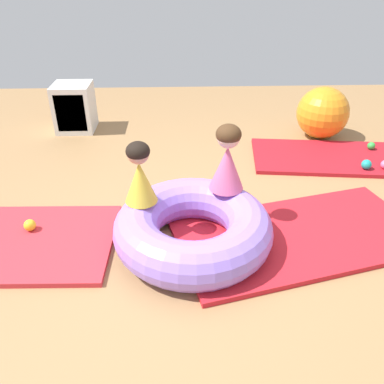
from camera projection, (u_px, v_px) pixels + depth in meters
name	position (u px, v px, depth m)	size (l,w,h in m)	color
ground_plane	(203.00, 234.00, 3.04)	(8.00, 8.00, 0.00)	#9E7549
gym_mat_near_right	(37.00, 242.00, 2.92)	(1.12, 0.91, 0.04)	red
gym_mat_far_left	(300.00, 236.00, 2.99)	(1.85, 0.93, 0.04)	red
gym_mat_far_right	(341.00, 158.00, 4.14)	(1.83, 0.80, 0.04)	#B21923
inflatable_cushion	(193.00, 228.00, 2.83)	(1.15, 1.15, 0.33)	#9975EA
child_in_pink	(227.00, 158.00, 2.87)	(0.37, 0.37, 0.51)	#E5608E
child_in_yellow	(140.00, 173.00, 2.73)	(0.32, 0.32, 0.46)	yellow
play_ball_yellow	(30.00, 225.00, 2.99)	(0.09, 0.09, 0.09)	yellow
play_ball_green	(371.00, 146.00, 4.26)	(0.08, 0.08, 0.08)	green
play_ball_orange	(226.00, 253.00, 2.72)	(0.08, 0.08, 0.08)	orange
play_ball_teal	(366.00, 164.00, 3.86)	(0.10, 0.10, 0.10)	teal
play_ball_blue	(217.00, 272.00, 2.56)	(0.08, 0.08, 0.08)	blue
exercise_ball_large	(323.00, 113.00, 4.53)	(0.59, 0.59, 0.59)	orange
storage_cube	(74.00, 108.00, 4.72)	(0.44, 0.44, 0.56)	silver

